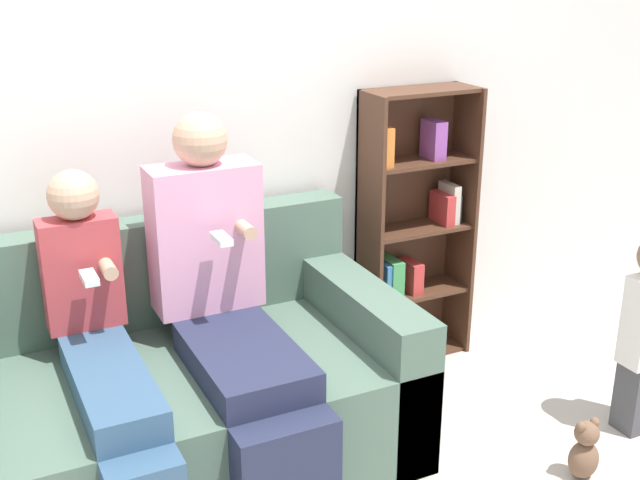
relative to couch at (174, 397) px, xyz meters
The scene contains 6 objects.
back_wall 1.14m from the couch, 65.48° to the left, with size 10.00×0.06×2.55m.
couch is the anchor object (origin of this frame).
adult_seated 0.43m from the couch, 16.68° to the right, with size 0.41×0.91×1.30m.
child_seated 0.40m from the couch, 155.84° to the right, with size 0.28×0.93×1.13m.
bookshelf 1.38m from the couch, 16.94° to the left, with size 0.52×0.24×1.28m.
teddy_bear 1.53m from the couch, 29.72° to the right, with size 0.12×0.10×0.24m.
Camera 1 is at (-0.89, -2.02, 1.86)m, focal length 45.00 mm.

